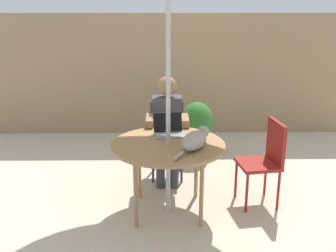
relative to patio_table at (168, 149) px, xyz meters
The scene contains 9 objects.
ground_plane 0.69m from the patio_table, ahead, with size 14.00×14.00×0.00m, color beige.
fence_back 2.57m from the patio_table, 90.00° to the left, with size 5.73×0.08×1.88m, color #937756.
patio_table is the anchor object (origin of this frame).
chair_occupied 0.94m from the patio_table, 90.00° to the left, with size 0.40×0.40×0.91m.
chair_empty 1.05m from the patio_table, ahead, with size 0.46×0.46×0.91m.
person_seated 0.77m from the patio_table, 90.00° to the left, with size 0.48×0.48×1.25m.
laptop 0.31m from the patio_table, 87.97° to the left, with size 0.33×0.29×0.21m.
cat 0.32m from the patio_table, 26.39° to the right, with size 0.40×0.58×0.17m.
potted_plant_near_fence 1.59m from the patio_table, 74.71° to the left, with size 0.44×0.44×0.76m.
Camera 1 is at (-0.06, -3.84, 2.16)m, focal length 44.39 mm.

